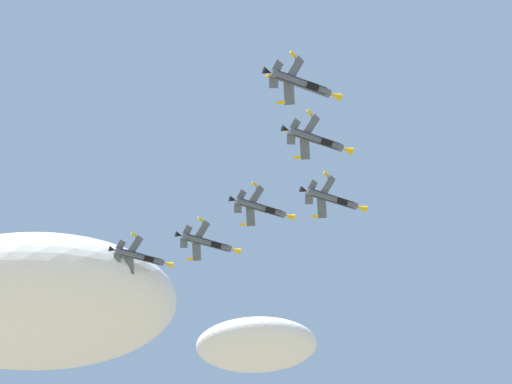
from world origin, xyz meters
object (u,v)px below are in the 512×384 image
fighter_jet_right_wing (317,140)px  fighter_jet_trail_slot (141,257)px  fighter_jet_lead (333,199)px  fighter_jet_left_outer (208,243)px  fighter_jet_right_outer (302,84)px  fighter_jet_left_wing (262,208)px

fighter_jet_right_wing → fighter_jet_trail_slot: (-43.71, 32.91, -0.83)m
fighter_jet_lead → fighter_jet_right_wing: bearing=-39.2°
fighter_jet_right_wing → fighter_jet_left_outer: bearing=-165.4°
fighter_jet_lead → fighter_jet_right_wing: fighter_jet_right_wing is taller
fighter_jet_left_outer → fighter_jet_right_outer: size_ratio=1.00×
fighter_jet_left_outer → fighter_jet_right_wing: bearing=14.6°
fighter_jet_left_wing → fighter_jet_trail_slot: fighter_jet_left_wing is taller
fighter_jet_left_outer → fighter_jet_right_outer: 49.93m
fighter_jet_left_wing → fighter_jet_right_outer: 38.62m
fighter_jet_lead → fighter_jet_right_outer: (-4.92, -31.77, 0.30)m
fighter_jet_lead → fighter_jet_right_outer: 32.15m
fighter_jet_lead → fighter_jet_left_outer: (-29.26, 11.82, -0.05)m
fighter_jet_right_outer → fighter_jet_right_wing: bearing=142.7°
fighter_jet_trail_slot → fighter_jet_left_outer: bearing=42.9°
fighter_jet_right_wing → fighter_jet_right_outer: bearing=-37.3°
fighter_jet_right_outer → fighter_jet_left_wing: bearing=167.3°
fighter_jet_left_wing → fighter_jet_left_outer: 15.26m
fighter_jet_right_outer → fighter_jet_trail_slot: (-41.48, 49.04, 1.19)m
fighter_jet_lead → fighter_jet_left_outer: bearing=-141.4°
fighter_jet_lead → fighter_jet_right_outer: bearing=-38.2°
fighter_jet_right_outer → fighter_jet_trail_slot: bearing=-169.2°
fighter_jet_left_wing → fighter_jet_lead: bearing=43.0°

